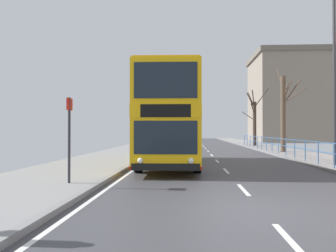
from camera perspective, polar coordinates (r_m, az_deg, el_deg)
The scene contains 8 objects.
ground at distance 8.02m, azimuth 9.54°, elevation -12.70°, with size 15.80×140.00×0.20m.
double_decker_bus_main at distance 17.45m, azimuth 0.30°, elevation 1.15°, with size 2.87×10.61×4.34m.
pedestrian_railing_far_kerb at distance 25.18m, azimuth 17.21°, elevation -2.62°, with size 0.05×29.70×1.07m.
bus_stop_sign_near at distance 11.05m, azimuth -15.48°, elevation -0.63°, with size 0.08×0.44×2.55m.
street_lamp_far_side at distance 18.13m, azimuth 25.01°, elevation 9.66°, with size 0.28×0.60×8.38m.
bare_tree_far_00 at distance 38.30m, azimuth 13.63°, elevation 0.86°, with size 2.58×2.21×5.93m.
bare_tree_far_01 at distance 27.67m, azimuth 17.95°, elevation 2.22°, with size 1.55×2.68×6.42m.
background_building_01 at distance 57.49m, azimuth 20.33°, elevation 4.23°, with size 14.21×12.70×13.20m.
Camera 1 is at (-1.55, -7.80, 1.70)m, focal length 38.19 mm.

